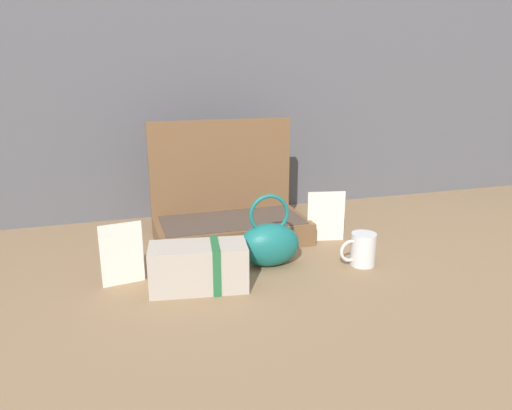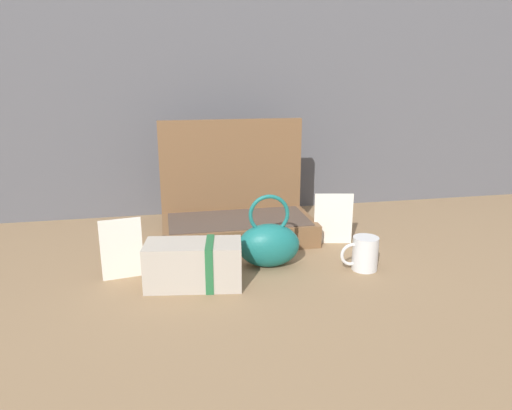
% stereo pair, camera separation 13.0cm
% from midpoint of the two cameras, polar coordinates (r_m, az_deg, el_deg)
% --- Properties ---
extents(ground_plane, '(6.00, 6.00, 0.00)m').
position_cam_midpoint_polar(ground_plane, '(1.38, -2.32, -7.04)').
color(ground_plane, '#8C6D4C').
extents(back_wall, '(3.20, 0.06, 1.40)m').
position_cam_midpoint_polar(back_wall, '(1.85, -7.64, 20.79)').
color(back_wall, '#56565B').
rests_on(back_wall, ground_plane).
extents(open_suitcase, '(0.50, 0.27, 0.39)m').
position_cam_midpoint_polar(open_suitcase, '(1.56, -5.78, -0.85)').
color(open_suitcase, brown).
rests_on(open_suitcase, ground_plane).
extents(teal_pouch_handbag, '(0.19, 0.12, 0.21)m').
position_cam_midpoint_polar(teal_pouch_handbag, '(1.33, -1.19, -4.75)').
color(teal_pouch_handbag, '#196B66').
rests_on(teal_pouch_handbag, ground_plane).
extents(cream_toiletry_bag, '(0.26, 0.15, 0.12)m').
position_cam_midpoint_polar(cream_toiletry_bag, '(1.22, -10.00, -7.55)').
color(cream_toiletry_bag, '#B2A899').
rests_on(cream_toiletry_bag, ground_plane).
extents(coffee_mug, '(0.11, 0.07, 0.10)m').
position_cam_midpoint_polar(coffee_mug, '(1.36, 10.29, -5.43)').
color(coffee_mug, silver).
rests_on(coffee_mug, ground_plane).
extents(info_card_left, '(0.11, 0.02, 0.17)m').
position_cam_midpoint_polar(info_card_left, '(1.28, -19.01, -5.79)').
color(info_card_left, white).
rests_on(info_card_left, ground_plane).
extents(poster_card_right, '(0.12, 0.03, 0.17)m').
position_cam_midpoint_polar(poster_card_right, '(1.53, 6.21, -1.44)').
color(poster_card_right, white).
rests_on(poster_card_right, ground_plane).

